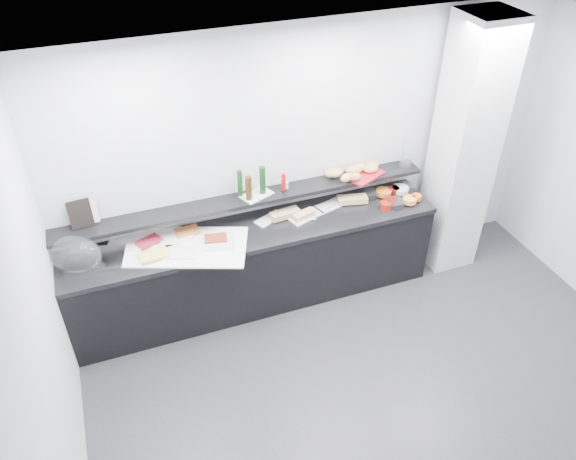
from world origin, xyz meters
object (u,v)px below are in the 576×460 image
object	(u,v)px
bread_tray	(364,175)
condiment_tray	(257,195)
framed_print	(80,214)
cloche_base	(96,259)
carafe	(406,155)
sandwich_plate_mid	(306,216)

from	to	relation	value
bread_tray	condiment_tray	bearing A→B (deg)	154.16
framed_print	condiment_tray	bearing A→B (deg)	-7.61
cloche_base	carafe	size ratio (longest dim) A/B	1.64
bread_tray	carafe	size ratio (longest dim) A/B	1.25
carafe	sandwich_plate_mid	bearing A→B (deg)	-173.70
cloche_base	carafe	world-z (taller)	carafe
condiment_tray	carafe	world-z (taller)	carafe
bread_tray	carafe	distance (m)	0.48
framed_print	carafe	distance (m)	3.15
sandwich_plate_mid	framed_print	distance (m)	2.07
framed_print	bread_tray	size ratio (longest dim) A/B	0.69
sandwich_plate_mid	carafe	xyz separation A→B (m)	(1.13, 0.12, 0.39)
cloche_base	condiment_tray	xyz separation A→B (m)	(1.53, 0.14, 0.24)
cloche_base	sandwich_plate_mid	size ratio (longest dim) A/B	1.42
cloche_base	condiment_tray	world-z (taller)	condiment_tray
condiment_tray	bread_tray	size ratio (longest dim) A/B	0.78
condiment_tray	carafe	bearing A→B (deg)	-24.17
cloche_base	framed_print	bearing A→B (deg)	115.59
cloche_base	condiment_tray	bearing A→B (deg)	19.53
sandwich_plate_mid	framed_print	bearing A→B (deg)	154.35
framed_print	bread_tray	xyz separation A→B (m)	(2.69, -0.08, -0.12)
cloche_base	bread_tray	world-z (taller)	bread_tray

